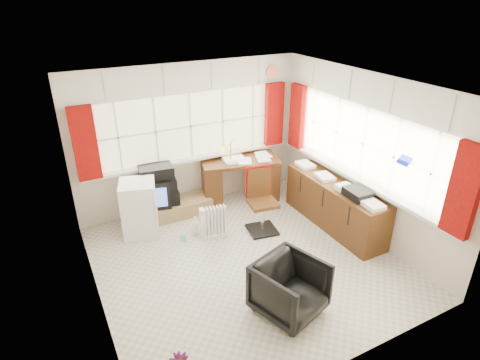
# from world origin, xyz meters

# --- Properties ---
(ground) EXTENTS (4.00, 4.00, 0.00)m
(ground) POSITION_xyz_m (0.00, 0.00, 0.00)
(ground) COLOR beige
(ground) RESTS_ON ground
(room_walls) EXTENTS (4.00, 4.00, 4.00)m
(room_walls) POSITION_xyz_m (0.00, 0.00, 1.50)
(room_walls) COLOR beige
(room_walls) RESTS_ON ground
(window_back) EXTENTS (3.70, 0.12, 3.60)m
(window_back) POSITION_xyz_m (0.00, 1.94, 0.95)
(window_back) COLOR #FFF6C9
(window_back) RESTS_ON room_walls
(window_right) EXTENTS (0.12, 3.70, 3.60)m
(window_right) POSITION_xyz_m (1.94, 0.00, 0.95)
(window_right) COLOR #FFF6C9
(window_right) RESTS_ON room_walls
(curtains) EXTENTS (3.83, 3.83, 1.15)m
(curtains) POSITION_xyz_m (0.92, 0.93, 1.46)
(curtains) COLOR #930B08
(curtains) RESTS_ON room_walls
(overhead_cabinets) EXTENTS (3.98, 3.98, 0.48)m
(overhead_cabinets) POSITION_xyz_m (0.98, 0.98, 2.25)
(overhead_cabinets) COLOR silver
(overhead_cabinets) RESTS_ON room_walls
(desk) EXTENTS (1.49, 0.98, 0.83)m
(desk) POSITION_xyz_m (0.80, 1.73, 0.44)
(desk) COLOR #5A3715
(desk) RESTS_ON ground
(desk_lamp) EXTENTS (0.17, 0.15, 0.43)m
(desk_lamp) POSITION_xyz_m (0.60, 1.69, 1.08)
(desk_lamp) COLOR #DCD909
(desk_lamp) RESTS_ON desk
(task_chair) EXTENTS (0.51, 0.53, 1.06)m
(task_chair) POSITION_xyz_m (0.63, 0.69, 0.56)
(task_chair) COLOR black
(task_chair) RESTS_ON ground
(office_chair) EXTENTS (0.93, 0.95, 0.69)m
(office_chair) POSITION_xyz_m (-0.01, -1.10, 0.34)
(office_chair) COLOR black
(office_chair) RESTS_ON ground
(radiator) EXTENTS (0.38, 0.20, 0.54)m
(radiator) POSITION_xyz_m (-0.14, 0.77, 0.22)
(radiator) COLOR white
(radiator) RESTS_ON ground
(credenza) EXTENTS (0.50, 2.00, 0.85)m
(credenza) POSITION_xyz_m (1.73, 0.20, 0.39)
(credenza) COLOR #5A3715
(credenza) RESTS_ON ground
(file_tray) EXTENTS (0.32, 0.40, 0.13)m
(file_tray) POSITION_xyz_m (1.70, -0.29, 0.81)
(file_tray) COLOR black
(file_tray) RESTS_ON credenza
(tv_bench) EXTENTS (1.40, 0.50, 0.25)m
(tv_bench) POSITION_xyz_m (-0.55, 1.72, 0.12)
(tv_bench) COLOR tan
(tv_bench) RESTS_ON ground
(crt_tv) EXTENTS (0.64, 0.61, 0.49)m
(crt_tv) POSITION_xyz_m (-0.79, 1.79, 0.49)
(crt_tv) COLOR black
(crt_tv) RESTS_ON tv_bench
(hifi_stack) EXTENTS (0.70, 0.49, 0.69)m
(hifi_stack) POSITION_xyz_m (-0.71, 1.79, 0.57)
(hifi_stack) COLOR black
(hifi_stack) RESTS_ON tv_bench
(mini_fridge) EXTENTS (0.65, 0.66, 0.89)m
(mini_fridge) POSITION_xyz_m (-1.12, 1.43, 0.45)
(mini_fridge) COLOR white
(mini_fridge) RESTS_ON ground
(spray_bottle_a) EXTENTS (0.16, 0.16, 0.31)m
(spray_bottle_a) POSITION_xyz_m (-0.37, 0.99, 0.16)
(spray_bottle_a) COLOR white
(spray_bottle_a) RESTS_ON ground
(spray_bottle_b) EXTENTS (0.11, 0.11, 0.19)m
(spray_bottle_b) POSITION_xyz_m (-0.62, 0.91, 0.09)
(spray_bottle_b) COLOR #91D8CE
(spray_bottle_b) RESTS_ON ground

